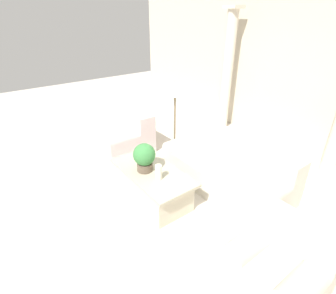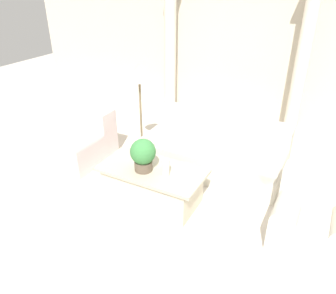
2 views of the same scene
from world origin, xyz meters
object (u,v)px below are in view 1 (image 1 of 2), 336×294
object	(u,v)px
coffee_table	(153,184)
floor_lamp	(175,96)
sofa_long	(228,168)
loveseat	(121,132)
armchair	(280,263)
potted_plant	(144,157)

from	to	relation	value
coffee_table	floor_lamp	size ratio (longest dim) A/B	0.93
sofa_long	loveseat	size ratio (longest dim) A/B	1.57
loveseat	armchair	world-z (taller)	loveseat
armchair	sofa_long	bearing A→B (deg)	148.40
potted_plant	armchair	world-z (taller)	potted_plant
coffee_table	potted_plant	distance (m)	0.48
loveseat	coffee_table	size ratio (longest dim) A/B	0.97
armchair	potted_plant	bearing A→B (deg)	-171.52
armchair	coffee_table	bearing A→B (deg)	-173.27
potted_plant	loveseat	bearing A→B (deg)	163.56
potted_plant	armchair	distance (m)	2.10
potted_plant	armchair	xyz separation A→B (m)	(2.04, 0.30, -0.40)
coffee_table	armchair	bearing A→B (deg)	6.73
sofa_long	potted_plant	distance (m)	1.41
coffee_table	potted_plant	bearing A→B (deg)	-136.89
sofa_long	armchair	size ratio (longest dim) A/B	2.42
sofa_long	coffee_table	distance (m)	1.25
sofa_long	potted_plant	bearing A→B (deg)	-112.22
potted_plant	armchair	bearing A→B (deg)	8.48
potted_plant	armchair	size ratio (longest dim) A/B	0.50
coffee_table	potted_plant	size ratio (longest dim) A/B	3.20
sofa_long	potted_plant	size ratio (longest dim) A/B	4.88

